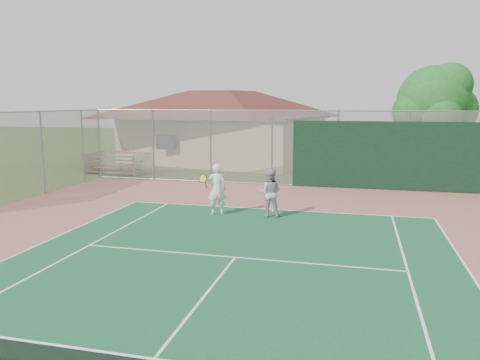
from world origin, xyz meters
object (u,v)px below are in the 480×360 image
bleachers (118,162)px  tree (435,104)px  clubhouse (223,119)px  player_white_front (217,190)px  player_grey_back (270,193)px

bleachers → tree: size_ratio=0.55×
clubhouse → tree: tree is taller
tree → clubhouse: bearing=159.8°
bleachers → player_white_front: (8.07, -7.92, 0.29)m
player_white_front → clubhouse: bearing=-94.3°
clubhouse → player_white_front: bearing=-62.1°
bleachers → player_white_front: 11.31m
bleachers → player_grey_back: 12.58m
bleachers → player_grey_back: player_grey_back is taller
tree → player_white_front: size_ratio=3.25×
clubhouse → player_grey_back: size_ratio=8.71×
clubhouse → player_white_front: (3.98, -14.45, -1.89)m
tree → player_grey_back: tree is taller
clubhouse → tree: size_ratio=2.46×
player_white_front → player_grey_back: 1.85m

